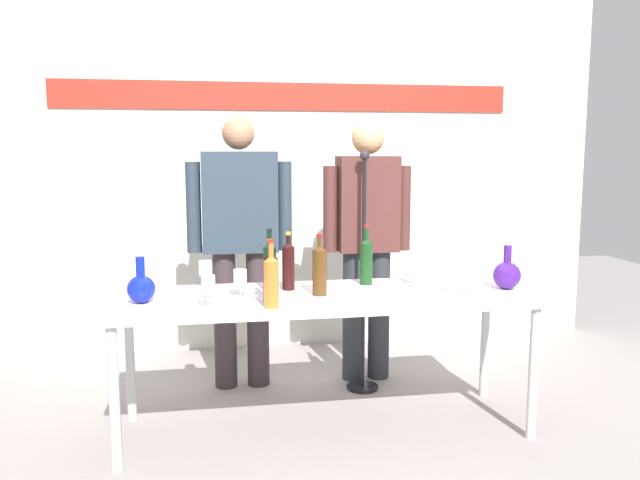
% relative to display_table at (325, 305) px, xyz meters
% --- Properties ---
extents(ground_plane, '(10.00, 10.00, 0.00)m').
position_rel_display_table_xyz_m(ground_plane, '(0.00, 0.00, -0.69)').
color(ground_plane, gray).
extents(back_wall, '(4.81, 0.11, 3.00)m').
position_rel_display_table_xyz_m(back_wall, '(0.00, 1.60, 0.82)').
color(back_wall, silver).
rests_on(back_wall, ground).
extents(display_table, '(2.20, 0.69, 0.74)m').
position_rel_display_table_xyz_m(display_table, '(0.00, 0.00, 0.00)').
color(display_table, white).
rests_on(display_table, ground).
extents(decanter_blue_left, '(0.14, 0.14, 0.23)m').
position_rel_display_table_xyz_m(decanter_blue_left, '(-0.93, -0.05, 0.14)').
color(decanter_blue_left, '#1021BB').
rests_on(decanter_blue_left, display_table).
extents(decanter_blue_right, '(0.15, 0.15, 0.24)m').
position_rel_display_table_xyz_m(decanter_blue_right, '(0.99, -0.05, 0.14)').
color(decanter_blue_right, '#461C84').
rests_on(decanter_blue_right, display_table).
extents(presenter_left, '(0.65, 0.22, 1.69)m').
position_rel_display_table_xyz_m(presenter_left, '(-0.40, 0.73, 0.29)').
color(presenter_left, '#372C2E').
rests_on(presenter_left, ground).
extents(presenter_right, '(0.57, 0.22, 1.67)m').
position_rel_display_table_xyz_m(presenter_right, '(0.40, 0.73, 0.26)').
color(presenter_right, '#292E32').
rests_on(presenter_right, ground).
extents(wine_bottle_0, '(0.07, 0.07, 0.33)m').
position_rel_display_table_xyz_m(wine_bottle_0, '(-0.28, 0.13, 0.20)').
color(wine_bottle_0, black).
rests_on(wine_bottle_0, display_table).
extents(wine_bottle_1, '(0.07, 0.07, 0.34)m').
position_rel_display_table_xyz_m(wine_bottle_1, '(0.27, 0.20, 0.20)').
color(wine_bottle_1, '#163E19').
rests_on(wine_bottle_1, display_table).
extents(wine_bottle_2, '(0.07, 0.07, 0.33)m').
position_rel_display_table_xyz_m(wine_bottle_2, '(-0.30, -0.26, 0.19)').
color(wine_bottle_2, orange).
rests_on(wine_bottle_2, display_table).
extents(wine_bottle_3, '(0.07, 0.07, 0.31)m').
position_rel_display_table_xyz_m(wine_bottle_3, '(-0.30, -0.13, 0.19)').
color(wine_bottle_3, black).
rests_on(wine_bottle_3, display_table).
extents(wine_bottle_4, '(0.08, 0.08, 0.32)m').
position_rel_display_table_xyz_m(wine_bottle_4, '(-0.03, -0.03, 0.20)').
color(wine_bottle_4, '#4D3014').
rests_on(wine_bottle_4, display_table).
extents(wine_bottle_5, '(0.07, 0.07, 0.31)m').
position_rel_display_table_xyz_m(wine_bottle_5, '(-0.18, 0.13, 0.20)').
color(wine_bottle_5, black).
rests_on(wine_bottle_5, display_table).
extents(wine_glass_left_0, '(0.06, 0.06, 0.16)m').
position_rel_display_table_xyz_m(wine_glass_left_0, '(-0.60, -0.24, 0.17)').
color(wine_glass_left_0, white).
rests_on(wine_glass_left_0, display_table).
extents(wine_glass_left_1, '(0.07, 0.07, 0.15)m').
position_rel_display_table_xyz_m(wine_glass_left_1, '(-0.62, 0.25, 0.17)').
color(wine_glass_left_1, white).
rests_on(wine_glass_left_1, display_table).
extents(wine_glass_left_2, '(0.07, 0.07, 0.14)m').
position_rel_display_table_xyz_m(wine_glass_left_2, '(-0.44, 0.00, 0.16)').
color(wine_glass_left_2, white).
rests_on(wine_glass_left_2, display_table).
extents(wine_glass_left_3, '(0.06, 0.06, 0.13)m').
position_rel_display_table_xyz_m(wine_glass_left_3, '(-0.59, -0.06, 0.15)').
color(wine_glass_left_3, white).
rests_on(wine_glass_left_3, display_table).
extents(wine_glass_right_0, '(0.07, 0.07, 0.14)m').
position_rel_display_table_xyz_m(wine_glass_right_0, '(0.81, 0.05, 0.16)').
color(wine_glass_right_0, white).
rests_on(wine_glass_right_0, display_table).
extents(wine_glass_right_1, '(0.07, 0.07, 0.15)m').
position_rel_display_table_xyz_m(wine_glass_right_1, '(0.68, -0.11, 0.16)').
color(wine_glass_right_1, white).
rests_on(wine_glass_right_1, display_table).
extents(wine_glass_right_2, '(0.06, 0.06, 0.16)m').
position_rel_display_table_xyz_m(wine_glass_right_2, '(0.52, -0.06, 0.17)').
color(wine_glass_right_2, white).
rests_on(wine_glass_right_2, display_table).
extents(wine_glass_right_3, '(0.06, 0.06, 0.17)m').
position_rel_display_table_xyz_m(wine_glass_right_3, '(0.75, -0.19, 0.18)').
color(wine_glass_right_3, white).
rests_on(wine_glass_right_3, display_table).
extents(wine_glass_right_4, '(0.06, 0.06, 0.15)m').
position_rel_display_table_xyz_m(wine_glass_right_4, '(0.53, 0.13, 0.17)').
color(wine_glass_right_4, white).
rests_on(wine_glass_right_4, display_table).
extents(wine_glass_right_5, '(0.06, 0.06, 0.15)m').
position_rel_display_table_xyz_m(wine_glass_right_5, '(0.73, 0.20, 0.17)').
color(wine_glass_right_5, white).
rests_on(wine_glass_right_5, display_table).
extents(microphone_stand, '(0.20, 0.20, 1.49)m').
position_rel_display_table_xyz_m(microphone_stand, '(0.34, 0.54, -0.19)').
color(microphone_stand, black).
rests_on(microphone_stand, ground).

